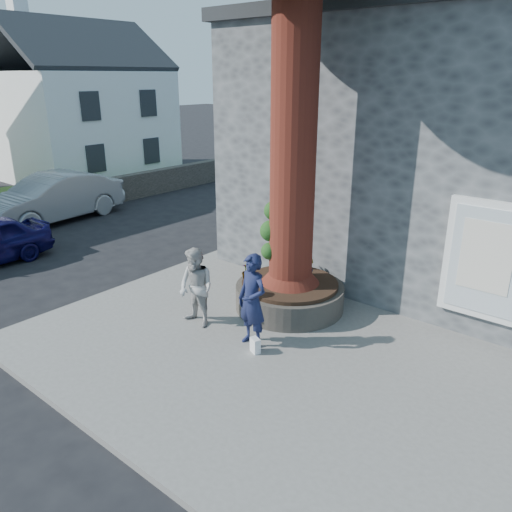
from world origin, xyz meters
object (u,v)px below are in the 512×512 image
Objects in this scene: planter at (290,295)px; man at (252,301)px; car_silver at (52,198)px; woman at (196,288)px.

man reaches higher than planter.
planter is at bearing 110.31° from man.
car_silver is (-10.60, 0.55, 0.41)m from planter.
car_silver is at bearing 177.01° from planter.
planter is at bearing -8.58° from car_silver.
woman is 9.92m from car_silver.
planter is 1.44× the size of woman.
man is at bearing 6.74° from woman.
woman is (-0.97, -1.80, 0.50)m from planter.
man is 0.35× the size of car_silver.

